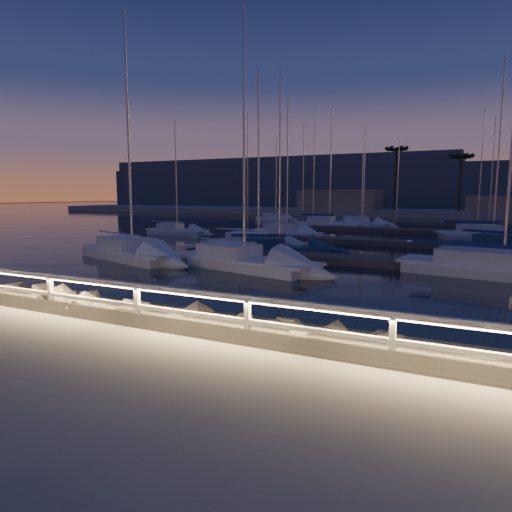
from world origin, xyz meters
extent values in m
plane|color=gray|center=(0.00, 0.00, 0.00)|extent=(400.00, 400.00, 0.00)
cube|color=gray|center=(0.00, -2.50, -0.10)|extent=(240.00, 5.00, 0.20)
cube|color=#6A675B|center=(0.00, 1.50, -0.30)|extent=(240.00, 3.45, 1.29)
plane|color=black|center=(0.00, 80.00, -0.60)|extent=(320.00, 320.00, 0.00)
plane|color=black|center=(0.00, 0.00, -1.20)|extent=(400.00, 400.00, 0.00)
cube|color=silver|center=(-5.00, 0.00, 0.50)|extent=(0.11, 0.11, 1.00)
cube|color=silver|center=(-2.00, 0.00, 0.50)|extent=(0.11, 0.11, 1.00)
cube|color=silver|center=(1.00, 0.00, 0.50)|extent=(0.11, 0.11, 1.00)
cube|color=silver|center=(4.00, 0.00, 0.50)|extent=(0.11, 0.11, 1.00)
cube|color=silver|center=(0.00, 0.00, 1.00)|extent=(44.00, 0.12, 0.12)
cube|color=silver|center=(0.00, 0.00, 0.50)|extent=(44.00, 0.09, 0.09)
cube|color=#FFC172|center=(0.00, -0.02, 0.92)|extent=(44.00, 0.04, 0.03)
sphere|color=#6A675B|center=(5.66, 2.58, -0.45)|extent=(0.90, 0.90, 0.90)
sphere|color=#6A675B|center=(0.12, 0.39, 0.02)|extent=(0.81, 0.81, 0.81)
sphere|color=#6A675B|center=(-1.67, 1.99, -0.32)|extent=(1.04, 1.04, 1.04)
sphere|color=#6A675B|center=(5.96, 1.01, -0.11)|extent=(0.96, 0.96, 0.96)
cube|color=#5F564E|center=(0.00, 16.00, -0.40)|extent=(22.00, 2.00, 0.40)
cube|color=#5F564E|center=(0.00, 26.00, -0.40)|extent=(22.00, 2.00, 0.40)
cube|color=#5F564E|center=(0.00, 38.00, -0.40)|extent=(22.00, 2.00, 0.40)
cube|color=#5F564E|center=(0.00, 50.00, -0.40)|extent=(22.00, 2.00, 0.40)
cube|color=gray|center=(0.00, 74.00, -0.20)|extent=(160.00, 14.00, 1.20)
cube|color=gray|center=(-18.00, 74.00, 1.80)|extent=(14.00, 8.00, 4.00)
cube|color=gray|center=(8.00, 75.00, 1.30)|extent=(10.00, 6.00, 3.00)
cylinder|color=#463620|center=(-8.00, 72.00, 5.65)|extent=(0.44, 0.44, 10.50)
cylinder|color=#463620|center=(2.00, 73.00, 4.90)|extent=(0.44, 0.44, 9.00)
cube|color=#3C495E|center=(0.00, 130.00, 4.00)|extent=(220.00, 30.00, 14.00)
cube|color=#3C495E|center=(-60.00, 140.00, 6.00)|extent=(120.00, 25.00, 18.00)
cube|color=silver|center=(-8.12, 19.32, -0.45)|extent=(6.45, 2.17, 0.55)
cube|color=silver|center=(-8.12, 19.32, -0.10)|extent=(6.98, 1.85, 0.15)
cube|color=silver|center=(-9.02, 19.32, 0.25)|extent=(2.51, 1.62, 0.65)
cylinder|color=#AEAEB2|center=(-8.12, 19.32, 5.59)|extent=(0.12, 0.12, 11.18)
cylinder|color=#AEAEB2|center=(-9.46, 19.32, 0.74)|extent=(4.03, 0.10, 0.08)
cube|color=silver|center=(-12.70, 12.00, -0.45)|extent=(7.95, 4.74, 0.59)
cube|color=silver|center=(-12.70, 12.00, -0.08)|extent=(8.43, 4.58, 0.16)
cube|color=silver|center=(-13.70, 12.33, 0.30)|extent=(3.37, 2.71, 0.69)
cylinder|color=#AEAEB2|center=(-12.70, 12.00, 6.58)|extent=(0.13, 0.13, 13.09)
cylinder|color=#AEAEB2|center=(-14.20, 12.49, 0.83)|extent=(4.50, 1.55, 0.09)
cube|color=silver|center=(-5.37, 12.00, -0.45)|extent=(8.15, 4.37, 0.56)
cube|color=silver|center=(-5.37, 12.00, -0.09)|extent=(8.68, 4.15, 0.15)
cube|color=silver|center=(-6.41, 12.26, 0.26)|extent=(3.39, 2.61, 0.66)
cylinder|color=#AEAEB2|center=(-5.37, 12.00, 6.74)|extent=(0.12, 0.12, 13.46)
cylinder|color=#AEAEB2|center=(-6.94, 12.39, 0.77)|extent=(4.72, 1.24, 0.08)
cube|color=silver|center=(6.38, 15.08, -0.45)|extent=(8.84, 4.18, 0.57)
cube|color=silver|center=(6.38, 15.08, -0.09)|extent=(9.46, 3.88, 0.16)
cube|color=silver|center=(5.22, 15.28, 0.27)|extent=(3.60, 2.63, 0.67)
cylinder|color=#AEAEB2|center=(4.64, 15.37, 0.79)|extent=(5.25, 0.95, 0.08)
cube|color=silver|center=(-20.00, 26.44, -0.45)|extent=(5.68, 1.93, 0.48)
cube|color=silver|center=(-20.00, 26.44, -0.14)|extent=(6.16, 1.64, 0.13)
cube|color=silver|center=(-20.79, 26.44, 0.16)|extent=(2.21, 1.43, 0.57)
cylinder|color=#AEAEB2|center=(-20.00, 26.44, 4.87)|extent=(0.11, 0.11, 9.85)
cylinder|color=#AEAEB2|center=(-21.18, 26.44, 0.60)|extent=(3.55, 0.09, 0.07)
cube|color=navy|center=(-5.88, 17.67, -0.45)|extent=(6.51, 4.22, 0.48)
cube|color=navy|center=(-5.88, 17.67, -0.14)|extent=(6.87, 4.13, 0.13)
cube|color=navy|center=(-6.67, 17.35, 0.16)|extent=(2.81, 2.33, 0.57)
cylinder|color=#AEAEB2|center=(-5.88, 17.67, 5.32)|extent=(0.11, 0.11, 10.74)
cylinder|color=#AEAEB2|center=(-7.07, 17.19, 0.60)|extent=(3.61, 1.51, 0.07)
cube|color=navy|center=(7.30, 25.91, -0.45)|extent=(7.17, 4.86, 0.49)
cube|color=navy|center=(7.30, 25.91, -0.14)|extent=(7.55, 4.78, 0.13)
cube|color=navy|center=(6.44, 26.30, 0.18)|extent=(3.12, 2.64, 0.58)
cylinder|color=#AEAEB2|center=(6.01, 26.49, 0.62)|extent=(3.93, 1.80, 0.07)
cube|color=silver|center=(-9.75, 40.78, -0.45)|extent=(7.12, 2.57, 0.60)
cube|color=silver|center=(-9.75, 40.78, -0.07)|extent=(7.70, 2.24, 0.16)
cube|color=silver|center=(-10.73, 40.81, 0.31)|extent=(2.80, 1.85, 0.71)
cylinder|color=#AEAEB2|center=(-9.75, 40.78, 6.16)|extent=(0.13, 0.13, 12.24)
cylinder|color=#AEAEB2|center=(-11.22, 40.83, 0.86)|extent=(4.41, 0.23, 0.09)
cube|color=silver|center=(-10.02, 29.00, -0.45)|extent=(6.85, 4.51, 0.51)
cube|color=silver|center=(-10.02, 29.00, -0.13)|extent=(7.23, 4.42, 0.14)
cube|color=silver|center=(-10.85, 29.35, 0.20)|extent=(2.97, 2.48, 0.60)
cylinder|color=#AEAEB2|center=(-10.02, 29.00, 5.62)|extent=(0.11, 0.11, 11.31)
cylinder|color=#AEAEB2|center=(-11.27, 29.53, 0.66)|extent=(3.79, 1.63, 0.07)
cube|color=silver|center=(6.33, 34.23, -0.45)|extent=(8.54, 4.97, 0.58)
cube|color=silver|center=(6.33, 34.23, -0.08)|extent=(9.07, 4.79, 0.16)
cube|color=silver|center=(5.26, 33.90, 0.29)|extent=(3.61, 2.87, 0.69)
cylinder|color=#AEAEB2|center=(6.33, 34.23, 7.07)|extent=(0.13, 0.13, 14.08)
cylinder|color=#AEAEB2|center=(4.72, 33.73, 0.82)|extent=(4.87, 1.58, 0.08)
cube|color=silver|center=(-20.00, 49.27, -0.45)|extent=(6.42, 4.09, 0.52)
cube|color=silver|center=(-20.00, 49.27, -0.12)|extent=(6.79, 3.99, 0.14)
cube|color=silver|center=(-20.79, 49.58, 0.21)|extent=(2.76, 2.28, 0.61)
cylinder|color=#AEAEB2|center=(-20.00, 49.27, 5.27)|extent=(0.11, 0.11, 10.59)
cylinder|color=#AEAEB2|center=(-21.19, 49.73, 0.68)|extent=(3.58, 1.44, 0.08)
cube|color=silver|center=(-6.83, 44.21, -0.45)|extent=(6.86, 4.08, 0.51)
cube|color=silver|center=(-6.83, 44.21, -0.13)|extent=(7.28, 3.93, 0.14)
cube|color=silver|center=(-7.69, 44.49, 0.20)|extent=(2.91, 2.33, 0.60)
cylinder|color=#AEAEB2|center=(-6.83, 44.21, 5.62)|extent=(0.11, 0.11, 11.30)
cylinder|color=#AEAEB2|center=(-8.12, 44.63, 0.66)|extent=(3.89, 1.33, 0.07)
camera|label=1|loc=(5.32, -8.37, 3.19)|focal=32.00mm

